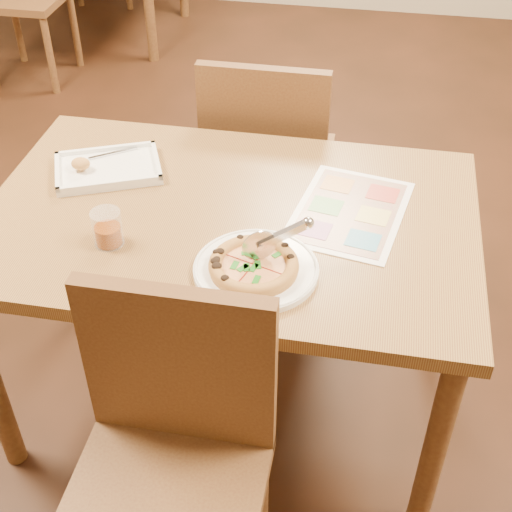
% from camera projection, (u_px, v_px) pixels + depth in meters
% --- Properties ---
extents(dining_table, '(1.30, 0.85, 0.72)m').
position_uv_depth(dining_table, '(230.00, 239.00, 1.93)').
color(dining_table, olive).
rests_on(dining_table, ground).
extents(chair_near, '(0.42, 0.42, 0.47)m').
position_uv_depth(chair_near, '(171.00, 435.00, 1.52)').
color(chair_near, brown).
rests_on(chair_near, ground).
extents(chair_far, '(0.42, 0.42, 0.47)m').
position_uv_depth(chair_far, '(267.00, 148.00, 2.43)').
color(chair_far, brown).
rests_on(chair_far, ground).
extents(plate, '(0.34, 0.34, 0.02)m').
position_uv_depth(plate, '(256.00, 270.00, 1.69)').
color(plate, white).
rests_on(plate, dining_table).
extents(pizza, '(0.21, 0.21, 0.03)m').
position_uv_depth(pizza, '(254.00, 266.00, 1.67)').
color(pizza, '#BF8B41').
rests_on(pizza, plate).
extents(pizza_cutter, '(0.15, 0.08, 0.09)m').
position_uv_depth(pizza_cutter, '(275.00, 238.00, 1.65)').
color(pizza_cutter, silver).
rests_on(pizza_cutter, pizza).
extents(appetizer_tray, '(0.35, 0.30, 0.06)m').
position_uv_depth(appetizer_tray, '(106.00, 169.00, 2.02)').
color(appetizer_tray, white).
rests_on(appetizer_tray, dining_table).
extents(glass_tumbler, '(0.07, 0.07, 0.09)m').
position_uv_depth(glass_tumbler, '(108.00, 230.00, 1.75)').
color(glass_tumbler, '#7D3409').
rests_on(glass_tumbler, dining_table).
extents(menu, '(0.34, 0.43, 0.00)m').
position_uv_depth(menu, '(350.00, 211.00, 1.88)').
color(menu, white).
rests_on(menu, dining_table).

